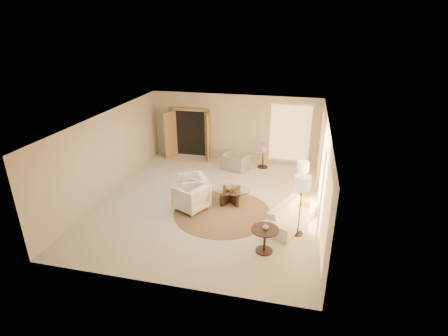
% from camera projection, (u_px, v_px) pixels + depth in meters
% --- Properties ---
extents(room, '(7.04, 8.04, 2.83)m').
position_uv_depth(room, '(209.00, 163.00, 10.95)').
color(room, beige).
rests_on(room, ground).
extents(windows_right, '(0.10, 6.40, 2.40)m').
position_uv_depth(windows_right, '(322.00, 173.00, 10.34)').
color(windows_right, '#F9B963').
rests_on(windows_right, room).
extents(window_back_corner, '(1.70, 0.10, 2.40)m').
position_uv_depth(window_back_corner, '(290.00, 133.00, 14.04)').
color(window_back_corner, '#F9B963').
rests_on(window_back_corner, room).
extents(curtains_right, '(0.06, 5.20, 2.60)m').
position_uv_depth(curtains_right, '(319.00, 163.00, 11.17)').
color(curtains_right, tan).
rests_on(curtains_right, room).
extents(french_doors, '(1.95, 0.66, 2.16)m').
position_uv_depth(french_doors, '(190.00, 134.00, 14.91)').
color(french_doors, tan).
rests_on(french_doors, room).
extents(area_rug, '(3.21, 3.21, 0.01)m').
position_uv_depth(area_rug, '(222.00, 212.00, 10.88)').
color(area_rug, '#443120').
rests_on(area_rug, room).
extents(sofa, '(1.56, 2.21, 0.60)m').
position_uv_depth(sofa, '(292.00, 215.00, 10.16)').
color(sofa, white).
rests_on(sofa, room).
extents(armchair_left, '(1.15, 1.17, 0.90)m').
position_uv_depth(armchair_left, '(192.00, 186.00, 11.58)').
color(armchair_left, white).
rests_on(armchair_left, room).
extents(armchair_right, '(1.16, 1.18, 0.93)m').
position_uv_depth(armchair_right, '(191.00, 196.00, 10.92)').
color(armchair_right, white).
rests_on(armchair_right, room).
extents(accent_chair, '(1.13, 0.90, 0.86)m').
position_uv_depth(accent_chair, '(235.00, 159.00, 13.89)').
color(accent_chair, gray).
rests_on(accent_chair, room).
extents(coffee_table, '(1.38, 1.38, 0.46)m').
position_uv_depth(coffee_table, '(231.00, 194.00, 11.41)').
color(coffee_table, black).
rests_on(coffee_table, room).
extents(end_table, '(0.71, 0.71, 0.67)m').
position_uv_depth(end_table, '(265.00, 236.00, 8.86)').
color(end_table, black).
rests_on(end_table, room).
extents(side_table, '(0.56, 0.56, 0.65)m').
position_uv_depth(side_table, '(263.00, 158.00, 14.12)').
color(side_table, '#2E2219').
rests_on(side_table, room).
extents(floor_lamp_near, '(0.36, 0.36, 1.50)m').
position_uv_depth(floor_lamp_near, '(303.00, 168.00, 10.87)').
color(floor_lamp_near, '#2E2219').
rests_on(floor_lamp_near, room).
extents(floor_lamp_far, '(0.43, 0.43, 1.77)m').
position_uv_depth(floor_lamp_far, '(302.00, 185.00, 9.19)').
color(floor_lamp_far, '#2E2219').
rests_on(floor_lamp_far, room).
extents(bowl, '(0.43, 0.43, 0.08)m').
position_uv_depth(bowl, '(231.00, 188.00, 11.33)').
color(bowl, brown).
rests_on(bowl, coffee_table).
extents(end_vase, '(0.19, 0.19, 0.16)m').
position_uv_depth(end_vase, '(265.00, 226.00, 8.75)').
color(end_vase, silver).
rests_on(end_vase, end_table).
extents(side_vase, '(0.32, 0.32, 0.27)m').
position_uv_depth(side_vase, '(263.00, 149.00, 13.97)').
color(side_vase, silver).
rests_on(side_vase, side_table).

